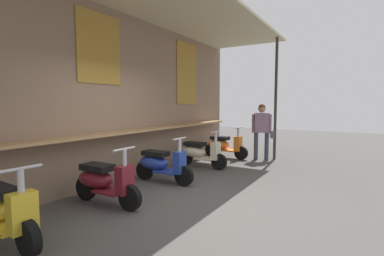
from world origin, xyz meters
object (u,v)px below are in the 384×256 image
object	(u,v)px
scooter_cream	(199,152)
shopper_with_handbag	(262,126)
scooter_yellow	(3,210)
scooter_maroon	(103,181)
scooter_orange	(223,145)
scooter_blue	(160,164)

from	to	relation	value
scooter_cream	shopper_with_handbag	world-z (taller)	shopper_with_handbag
scooter_yellow	scooter_maroon	distance (m)	1.50
scooter_orange	shopper_with_handbag	bearing A→B (deg)	16.79
scooter_orange	shopper_with_handbag	size ratio (longest dim) A/B	0.85
scooter_maroon	scooter_orange	xyz separation A→B (m)	(4.67, -0.00, 0.00)
scooter_cream	shopper_with_handbag	bearing A→B (deg)	58.65
scooter_yellow	scooter_maroon	xyz separation A→B (m)	(1.50, 0.00, 0.00)
scooter_blue	scooter_cream	world-z (taller)	same
scooter_orange	scooter_yellow	bearing A→B (deg)	-88.29
scooter_yellow	scooter_blue	world-z (taller)	same
scooter_blue	scooter_maroon	bearing A→B (deg)	-91.63
scooter_orange	shopper_with_handbag	world-z (taller)	shopper_with_handbag
scooter_cream	scooter_blue	bearing A→B (deg)	-89.97
scooter_cream	scooter_maroon	bearing A→B (deg)	-89.97
scooter_blue	shopper_with_handbag	distance (m)	3.66
scooter_maroon	scooter_blue	xyz separation A→B (m)	(1.53, -0.00, 0.00)
scooter_orange	scooter_cream	bearing A→B (deg)	-88.29
shopper_with_handbag	scooter_orange	bearing A→B (deg)	82.51
shopper_with_handbag	scooter_cream	bearing A→B (deg)	126.06
scooter_blue	scooter_cream	distance (m)	1.64
scooter_blue	shopper_with_handbag	size ratio (longest dim) A/B	0.85
scooter_cream	scooter_orange	world-z (taller)	same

